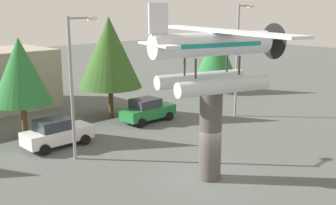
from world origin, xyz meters
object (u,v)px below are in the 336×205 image
Objects in this scene: floatplane_monument at (215,54)px; tree_center_back at (109,52)px; car_mid_white at (57,133)px; tree_far_east at (216,53)px; tree_east at (20,71)px; car_far_green at (147,110)px; display_pedestal at (210,135)px; streetlight_primary at (74,78)px; streetlight_secondary at (239,53)px.

floatplane_monument is 13.51m from tree_center_back.
tree_far_east reaches higher than car_mid_white.
car_far_green is at bearing -12.29° from tree_east.
display_pedestal reaches higher than car_mid_white.
display_pedestal is at bearing 180.00° from floatplane_monument.
display_pedestal is 0.59× the size of tree_center_back.
car_mid_white is 4.52m from streetlight_primary.
display_pedestal is 11.23m from car_far_green.
display_pedestal is 22.08m from tree_far_east.
display_pedestal is 0.74× the size of tree_far_east.
car_mid_white is at bearing -68.80° from tree_east.
streetlight_secondary is at bearing -19.86° from tree_east.
display_pedestal is 3.93m from floatplane_monument.
display_pedestal is 12.84m from tree_east.
car_far_green is 9.56m from tree_east.
display_pedestal is 0.44× the size of floatplane_monument.
display_pedestal is at bearing -72.40° from car_mid_white.
car_far_green is at bearing -67.24° from tree_center_back.
streetlight_secondary is 9.80m from tree_center_back.
streetlight_primary is 1.29× the size of tree_far_east.
floatplane_monument reaches higher than car_mid_white.
tree_far_east is at bearing 4.00° from tree_center_back.
car_mid_white is 1.00× the size of car_far_green.
display_pedestal is 0.57× the size of streetlight_primary.
display_pedestal is at bearing -148.70° from streetlight_secondary.
floatplane_monument is 12.83m from tree_east.
tree_east is at bearing 160.14° from streetlight_secondary.
streetlight_secondary reaches higher than floatplane_monument.
tree_far_east is at bearing 50.01° from streetlight_secondary.
floatplane_monument is 12.74m from streetlight_secondary.
car_mid_white is at bearing -152.57° from tree_center_back.
display_pedestal is 1.08× the size of car_far_green.
streetlight_primary is at bearing -93.33° from car_mid_white.
tree_center_back is (-1.21, 2.88, 4.13)m from car_far_green.
floatplane_monument reaches higher than display_pedestal.
display_pedestal is 0.69× the size of tree_east.
streetlight_primary is 5.05m from tree_east.
tree_east is at bearing 125.08° from floatplane_monument.
tree_center_back reaches higher than tree_east.
tree_far_east is at bearing 12.16° from car_mid_white.
car_far_green is 0.55× the size of tree_center_back.
streetlight_secondary reaches higher than tree_far_east.
streetlight_primary is (-0.15, -2.61, 3.69)m from car_mid_white.
floatplane_monument is 1.68× the size of tree_far_east.
floatplane_monument reaches higher than tree_far_east.
tree_east is 0.86× the size of tree_center_back.
tree_far_east is (13.58, 0.95, -1.17)m from tree_center_back.
tree_east is (-14.88, 5.37, -0.42)m from streetlight_secondary.
car_far_green is 9.24m from streetlight_primary.
car_mid_white is (-3.05, 9.62, -1.38)m from display_pedestal.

